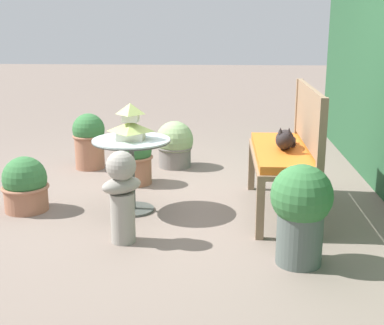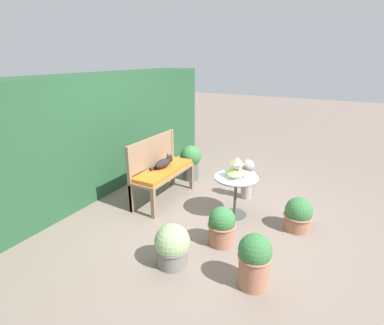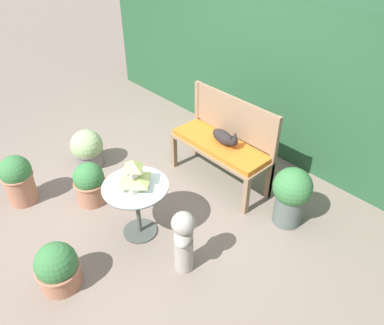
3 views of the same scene
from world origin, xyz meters
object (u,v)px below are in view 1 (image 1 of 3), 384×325
garden_bust (122,192)px  potted_plant_patio_mid (301,210)px  pagoda_birdhouse (131,124)px  potted_plant_table_far (25,185)px  potted_plant_bench_left (175,145)px  cat (285,139)px  garden_bench (281,157)px  potted_plant_hedge_corner (135,158)px  patio_table (132,155)px  potted_plant_table_near (89,140)px

garden_bust → potted_plant_patio_mid: garden_bust is taller
pagoda_birdhouse → potted_plant_table_far: 1.07m
potted_plant_bench_left → cat: bearing=35.9°
garden_bench → potted_plant_hedge_corner: size_ratio=2.47×
patio_table → pagoda_birdhouse: (0.00, 0.00, 0.26)m
patio_table → potted_plant_hedge_corner: (-0.79, -0.11, -0.24)m
potted_plant_bench_left → garden_bench: bearing=36.2°
garden_bench → potted_plant_bench_left: bearing=-143.8°
cat → potted_plant_table_near: cat is taller
cat → potted_plant_patio_mid: cat is taller
potted_plant_table_near → potted_plant_hedge_corner: 0.81m
garden_bench → potted_plant_hedge_corner: 1.56m
potted_plant_table_near → potted_plant_bench_left: potted_plant_table_near is taller
pagoda_birdhouse → potted_plant_table_far: size_ratio=0.64×
potted_plant_table_near → pagoda_birdhouse: bearing=27.6°
cat → potted_plant_table_near: 2.40m
cat → garden_bust: (0.67, -1.24, -0.26)m
pagoda_birdhouse → potted_plant_bench_left: (-1.44, 0.24, -0.51)m
patio_table → potted_plant_table_far: (0.04, -0.92, -0.27)m
garden_bench → cat: bearing=26.5°
garden_bench → potted_plant_patio_mid: potted_plant_patio_mid is taller
potted_plant_bench_left → pagoda_birdhouse: bearing=-9.3°
potted_plant_table_near → potted_plant_hedge_corner: bearing=47.2°
garden_bench → cat: size_ratio=2.81×
garden_bench → patio_table: 1.25m
pagoda_birdhouse → potted_plant_hedge_corner: (-0.79, -0.11, -0.50)m
cat → potted_plant_bench_left: size_ratio=0.89×
potted_plant_hedge_corner → potted_plant_bench_left: potted_plant_hedge_corner is taller
cat → potted_plant_hedge_corner: (-0.78, -1.38, -0.38)m
pagoda_birdhouse → garden_bust: bearing=3.1°
potted_plant_patio_mid → pagoda_birdhouse: bearing=-126.7°
patio_table → potted_plant_hedge_corner: patio_table is taller
pagoda_birdhouse → potted_plant_bench_left: bearing=170.7°
potted_plant_table_far → potted_plant_patio_mid: bearing=67.4°
pagoda_birdhouse → potted_plant_table_near: size_ratio=0.50×
cat → garden_bust: 1.43m
garden_bench → potted_plant_patio_mid: (1.01, 0.03, -0.10)m
pagoda_birdhouse → potted_plant_table_near: 1.57m
potted_plant_patio_mid → potted_plant_table_far: (-0.92, -2.20, -0.16)m
patio_table → potted_plant_bench_left: 1.48m
pagoda_birdhouse → garden_bust: 0.76m
patio_table → potted_plant_bench_left: (-1.44, 0.24, -0.25)m
garden_bench → pagoda_birdhouse: pagoda_birdhouse is taller
patio_table → potted_plant_table_near: patio_table is taller
pagoda_birdhouse → potted_plant_hedge_corner: bearing=-172.2°
potted_plant_table_far → potted_plant_hedge_corner: (-0.83, 0.81, 0.04)m
cat → garden_bust: bearing=-53.6°
garden_bench → pagoda_birdhouse: bearing=-87.6°
patio_table → garden_bench: bearing=92.4°
garden_bench → cat: 0.17m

